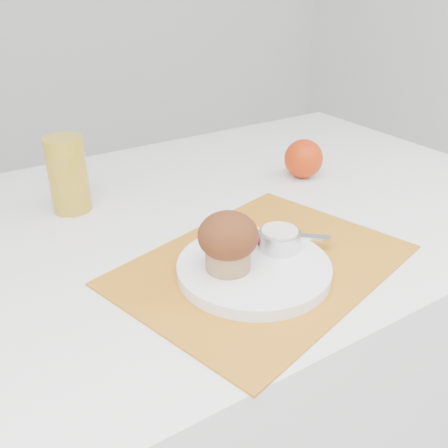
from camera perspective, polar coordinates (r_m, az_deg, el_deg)
table at (r=1.15m, az=0.10°, el=-15.11°), size 1.20×0.80×0.75m
placemat at (r=0.75m, az=4.49°, el=-4.64°), size 0.48×0.41×0.00m
plate at (r=0.72m, az=3.43°, el=-5.11°), size 0.25×0.25×0.02m
ramekin at (r=0.75m, az=6.34°, el=-1.79°), size 0.08×0.08×0.03m
cream at (r=0.75m, az=6.39°, el=-0.86°), size 0.06×0.06×0.01m
raspberry_near at (r=0.76m, az=2.97°, el=-1.94°), size 0.02×0.02×0.02m
raspberry_far at (r=0.75m, az=4.57°, el=-2.26°), size 0.02×0.02×0.02m
butter_knife at (r=0.79m, az=5.77°, el=-1.18°), size 0.14×0.13×0.00m
orange at (r=1.06m, az=9.08°, el=7.39°), size 0.08×0.08×0.08m
juice_glass at (r=0.93m, az=-17.40°, el=5.39°), size 0.07×0.07×0.14m
muffin at (r=0.69m, az=0.47°, el=-1.92°), size 0.08×0.08×0.09m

